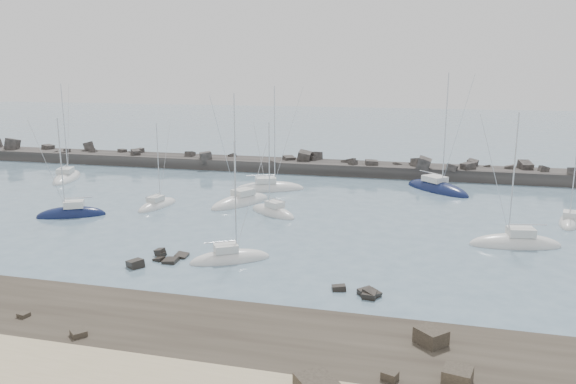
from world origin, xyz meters
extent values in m
plane|color=slate|center=(0.00, 0.00, 0.00)|extent=(400.00, 400.00, 0.00)
cube|color=#2A231D|center=(0.00, -22.00, 0.00)|extent=(140.00, 12.00, 0.70)
cube|color=#2A231D|center=(-1.54, -23.68, 0.53)|extent=(1.26, 1.26, 0.36)
cube|color=#2A231D|center=(-6.83, -22.19, 0.49)|extent=(0.77, 0.74, 0.27)
cube|color=#2A231D|center=(19.87, -19.20, 0.83)|extent=(2.22, 2.21, 0.96)
cube|color=#2A231D|center=(21.28, -23.48, 0.81)|extent=(1.73, 1.70, 0.91)
cube|color=#2A231D|center=(17.78, -23.94, 0.59)|extent=(1.00, 0.90, 0.48)
cube|color=black|center=(-2.56, -8.79, 0.02)|extent=(1.31, 1.32, 0.79)
cube|color=black|center=(-4.32, -7.33, 0.26)|extent=(1.14, 0.96, 0.98)
cube|color=black|center=(-2.26, -7.21, -0.06)|extent=(1.24, 1.38, 0.88)
cube|color=black|center=(-4.18, -7.42, 0.17)|extent=(0.90, 0.88, 0.51)
cube|color=black|center=(-4.94, -10.67, 0.12)|extent=(1.78, 1.68, 1.23)
cube|color=black|center=(-3.78, -8.59, -0.03)|extent=(1.14, 0.98, 0.73)
cube|color=black|center=(12.91, -11.26, -0.03)|extent=(1.34, 1.30, 0.94)
cube|color=black|center=(14.97, -11.54, -0.05)|extent=(1.14, 1.18, 0.83)
cube|color=black|center=(15.13, -11.70, -0.03)|extent=(1.60, 1.66, 1.03)
cube|color=black|center=(15.38, -12.35, 0.20)|extent=(1.10, 1.09, 0.67)
cube|color=black|center=(15.46, -12.05, 0.03)|extent=(1.71, 1.61, 1.28)
cube|color=#2A2725|center=(-7.50, 38.00, 0.20)|extent=(115.00, 6.00, 3.20)
cube|color=#2A2725|center=(-32.38, 39.69, 2.11)|extent=(1.47, 1.62, 1.04)
cube|color=#2A2725|center=(33.19, 39.15, 2.17)|extent=(2.35, 2.83, 1.92)
cube|color=#2A2725|center=(-0.15, 39.16, 1.92)|extent=(1.94, 1.80, 1.51)
cube|color=#2A2725|center=(18.16, 35.74, 2.51)|extent=(2.47, 2.07, 2.48)
cube|color=#2A2725|center=(-48.09, 36.53, 1.47)|extent=(1.60, 1.42, 1.18)
cube|color=#2A2725|center=(17.09, 37.61, 2.16)|extent=(2.23, 2.52, 2.09)
cube|color=#2A2725|center=(30.97, 38.72, 1.79)|extent=(1.80, 1.41, 1.34)
cube|color=#2A2725|center=(-4.01, 38.61, 1.84)|extent=(2.49, 2.43, 1.41)
cube|color=#2A2725|center=(-45.69, 35.97, 1.60)|extent=(1.14, 1.31, 1.09)
cube|color=#2A2725|center=(-1.30, 38.41, 2.38)|extent=(2.36, 2.44, 2.51)
cube|color=#2A2725|center=(-51.69, 39.48, 1.82)|extent=(2.23, 2.12, 1.74)
cube|color=#2A2725|center=(24.71, 36.80, 2.13)|extent=(2.52, 2.40, 1.47)
cube|color=#2A2725|center=(-41.82, 39.30, 1.83)|extent=(1.42, 1.32, 1.02)
cube|color=#2A2725|center=(-41.06, 38.12, 1.60)|extent=(1.62, 1.58, 1.57)
cube|color=#2A2725|center=(-43.07, 39.88, 2.45)|extent=(2.95, 2.83, 2.37)
cube|color=#2A2725|center=(7.11, 36.52, 2.05)|extent=(1.68, 1.66, 1.07)
cube|color=#2A2725|center=(10.00, 37.23, 1.82)|extent=(2.37, 2.59, 1.44)
cube|color=#2A2725|center=(16.36, 38.74, 1.69)|extent=(1.30, 1.28, 0.87)
cube|color=#2A2725|center=(-31.69, 36.87, 2.02)|extent=(2.20, 2.14, 1.72)
cube|color=#2A2725|center=(27.79, 39.73, 1.67)|extent=(1.27, 1.10, 1.02)
cube|color=#2A2725|center=(39.51, 36.07, 1.98)|extent=(2.43, 2.83, 2.02)
cube|color=#2A2725|center=(-21.80, 38.17, 1.85)|extent=(1.63, 1.81, 1.79)
cube|color=#2A2725|center=(35.54, 37.67, 1.99)|extent=(1.72, 1.67, 1.57)
cube|color=#2A2725|center=(0.09, 40.14, 2.25)|extent=(2.81, 2.99, 2.07)
cube|color=#2A2725|center=(-14.51, 39.78, 1.75)|extent=(2.05, 2.00, 1.61)
cube|color=#2A2725|center=(13.96, 38.33, 1.50)|extent=(1.71, 1.72, 1.43)
cube|color=#2A2725|center=(-35.89, 39.47, 1.92)|extent=(1.70, 1.58, 0.95)
cube|color=#2A2725|center=(22.35, 35.58, 2.09)|extent=(1.92, 1.77, 1.42)
cube|color=#2A2725|center=(-58.02, 37.55, 2.69)|extent=(2.96, 2.87, 2.75)
cube|color=#2A2725|center=(-45.86, 37.17, 2.02)|extent=(1.68, 1.72, 0.92)
cube|color=#2A2725|center=(25.52, 40.10, 2.03)|extent=(2.13, 2.24, 1.79)
cube|color=#2A2725|center=(6.16, 38.68, 1.65)|extent=(2.63, 2.18, 1.96)
cube|color=#2A2725|center=(-17.82, 35.81, 2.05)|extent=(2.73, 2.62, 2.06)
cube|color=#2A2725|center=(-5.65, 35.40, 1.58)|extent=(1.68, 1.51, 1.11)
cube|color=#2A2725|center=(-34.05, 39.77, 1.49)|extent=(1.53, 1.38, 1.06)
ellipsoid|color=silver|center=(-35.23, 22.07, 0.05)|extent=(6.19, 10.46, 2.49)
cube|color=silver|center=(-35.07, 21.60, 1.49)|extent=(2.82, 3.30, 0.78)
cylinder|color=silver|center=(-35.49, 22.83, 7.85)|extent=(0.13, 0.13, 13.49)
cylinder|color=silver|center=(-34.84, 20.94, 2.22)|extent=(1.41, 3.81, 0.11)
ellipsoid|color=#0E173C|center=(-20.91, 2.89, 0.05)|extent=(7.91, 5.67, 2.25)
cube|color=silver|center=(-20.57, 3.06, 1.40)|extent=(2.62, 2.37, 0.80)
cylinder|color=silver|center=(-21.45, 2.60, 6.19)|extent=(0.14, 0.14, 10.37)
cylinder|color=silver|center=(-20.09, 3.31, 2.15)|extent=(2.77, 1.52, 0.11)
ellipsoid|color=silver|center=(-13.33, 9.52, 0.05)|extent=(3.33, 7.29, 1.83)
cube|color=silver|center=(-13.39, 9.17, 1.13)|extent=(1.73, 2.18, 0.60)
cylinder|color=silver|center=(-13.23, 10.07, 5.57)|extent=(0.10, 0.10, 9.48)
cylinder|color=silver|center=(-13.47, 8.69, 1.68)|extent=(0.56, 2.78, 0.09)
ellipsoid|color=silver|center=(-2.68, 22.46, 0.05)|extent=(10.36, 6.73, 2.44)
cube|color=silver|center=(-3.14, 22.27, 1.47)|extent=(3.35, 2.93, 0.75)
cylinder|color=silver|center=(-1.95, 22.77, 7.80)|extent=(0.13, 0.13, 13.43)
cylinder|color=silver|center=(-3.78, 21.99, 2.16)|extent=(3.70, 1.65, 0.11)
ellipsoid|color=silver|center=(1.49, 9.76, 0.05)|extent=(7.30, 5.96, 2.01)
cube|color=silver|center=(1.79, 9.56, 1.25)|extent=(2.51, 2.36, 0.69)
cylinder|color=silver|center=(1.00, 10.09, 5.82)|extent=(0.12, 0.12, 9.84)
cylinder|color=silver|center=(2.21, 9.27, 1.89)|extent=(2.47, 1.72, 0.10)
ellipsoid|color=silver|center=(-3.84, 13.49, 0.05)|extent=(7.00, 9.75, 2.43)
cube|color=silver|center=(-3.62, 13.91, 1.47)|extent=(2.92, 3.23, 0.78)
cylinder|color=silver|center=(-4.19, 12.82, 7.48)|extent=(0.13, 0.13, 12.78)
cylinder|color=silver|center=(-3.31, 14.50, 2.20)|extent=(1.86, 3.41, 0.11)
ellipsoid|color=silver|center=(2.40, -7.08, 0.05)|extent=(7.36, 5.75, 1.97)
cube|color=silver|center=(2.10, -7.28, 1.22)|extent=(2.50, 2.32, 0.66)
cylinder|color=silver|center=(2.90, -6.78, 5.79)|extent=(0.11, 0.11, 9.81)
cylinder|color=silver|center=(1.66, -7.54, 1.83)|extent=(2.52, 1.61, 0.09)
ellipsoid|color=#0E173C|center=(20.27, 28.13, 0.05)|extent=(10.34, 10.38, 2.67)
cube|color=silver|center=(19.87, 28.53, 1.58)|extent=(3.81, 3.81, 0.80)
cylinder|color=silver|center=(20.90, 27.50, 8.73)|extent=(0.14, 0.14, 15.10)
cylinder|color=silver|center=(19.32, 29.08, 2.33)|extent=(3.24, 3.25, 0.11)
ellipsoid|color=silver|center=(27.57, 3.94, 0.05)|extent=(9.08, 4.19, 2.34)
cube|color=silver|center=(28.00, 4.01, 1.43)|extent=(2.72, 2.16, 0.78)
cylinder|color=silver|center=(26.88, 3.81, 6.94)|extent=(0.13, 0.13, 11.80)
cylinder|color=silver|center=(28.60, 4.12, 2.16)|extent=(3.46, 0.72, 0.11)
ellipsoid|color=silver|center=(34.39, 13.96, 0.05)|extent=(3.56, 6.94, 1.84)
cube|color=silver|center=(34.31, 13.64, 1.15)|extent=(1.74, 2.12, 0.63)
cylinder|color=silver|center=(34.52, 14.48, 5.31)|extent=(0.11, 0.11, 8.96)
cylinder|color=silver|center=(34.20, 13.19, 1.74)|extent=(0.71, 2.60, 0.09)
camera|label=1|loc=(19.35, -51.78, 16.73)|focal=35.00mm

